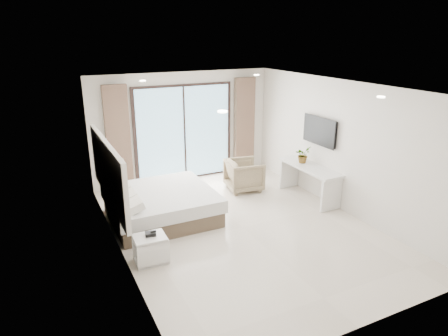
{
  "coord_description": "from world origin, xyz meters",
  "views": [
    {
      "loc": [
        -3.38,
        -6.08,
        3.58
      ],
      "look_at": [
        -0.2,
        0.4,
        1.13
      ],
      "focal_mm": 32.0,
      "sensor_mm": 36.0,
      "label": 1
    }
  ],
  "objects": [
    {
      "name": "room_shell",
      "position": [
        -0.2,
        0.87,
        1.58
      ],
      "size": [
        4.62,
        6.22,
        2.72
      ],
      "color": "silver",
      "rests_on": "ground"
    },
    {
      "name": "phone",
      "position": [
        -1.91,
        -0.39,
        0.5
      ],
      "size": [
        0.19,
        0.16,
        0.06
      ],
      "primitive_type": "cube",
      "rotation": [
        0.0,
        0.0,
        -0.17
      ],
      "color": "black",
      "rests_on": "nightstand"
    },
    {
      "name": "console_desk",
      "position": [
        2.04,
        0.62,
        0.57
      ],
      "size": [
        0.53,
        1.69,
        0.77
      ],
      "color": "silver",
      "rests_on": "ground"
    },
    {
      "name": "ground",
      "position": [
        0.0,
        0.0,
        0.0
      ],
      "size": [
        6.2,
        6.2,
        0.0
      ],
      "primitive_type": "plane",
      "color": "beige",
      "rests_on": "ground"
    },
    {
      "name": "armchair",
      "position": [
        0.98,
        1.72,
        0.4
      ],
      "size": [
        0.84,
        0.88,
        0.8
      ],
      "primitive_type": "imported",
      "rotation": [
        0.0,
        0.0,
        1.43
      ],
      "color": "#988963",
      "rests_on": "ground"
    },
    {
      "name": "nightstand",
      "position": [
        -1.94,
        -0.41,
        0.23
      ],
      "size": [
        0.53,
        0.44,
        0.46
      ],
      "rotation": [
        0.0,
        0.0,
        -0.04
      ],
      "color": "silver",
      "rests_on": "ground"
    },
    {
      "name": "bed",
      "position": [
        -1.29,
        1.08,
        0.3
      ],
      "size": [
        2.04,
        1.94,
        0.71
      ],
      "color": "brown",
      "rests_on": "ground"
    },
    {
      "name": "plant",
      "position": [
        2.04,
        0.91,
        0.92
      ],
      "size": [
        0.45,
        0.47,
        0.29
      ],
      "primitive_type": "imported",
      "rotation": [
        0.0,
        0.0,
        0.4
      ],
      "color": "#33662D",
      "rests_on": "console_desk"
    }
  ]
}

